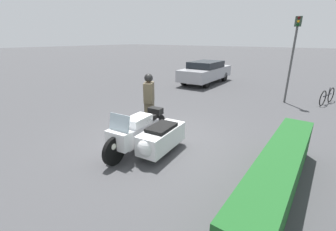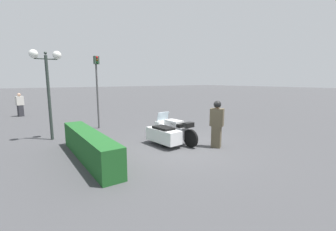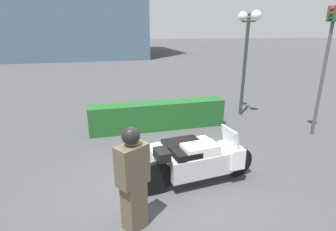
{
  "view_description": "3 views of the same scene",
  "coord_description": "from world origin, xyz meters",
  "px_view_note": "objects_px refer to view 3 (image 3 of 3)",
  "views": [
    {
      "loc": [
        4.72,
        3.75,
        2.83
      ],
      "look_at": [
        0.4,
        0.57,
        0.98
      ],
      "focal_mm": 24.0,
      "sensor_mm": 36.0,
      "label": 1
    },
    {
      "loc": [
        -6.42,
        5.13,
        2.5
      ],
      "look_at": [
        0.98,
        0.02,
        1.09
      ],
      "focal_mm": 24.0,
      "sensor_mm": 36.0,
      "label": 2
    },
    {
      "loc": [
        -1.11,
        -4.58,
        3.12
      ],
      "look_at": [
        0.43,
        1.14,
        1.15
      ],
      "focal_mm": 28.0,
      "sensor_mm": 36.0,
      "label": 3
    }
  ],
  "objects_px": {
    "police_motorcycle": "(194,157)",
    "officer_rider": "(133,177)",
    "hedge_bush_curbside": "(158,116)",
    "traffic_light_near": "(326,55)",
    "twin_lamp_post": "(247,36)"
  },
  "relations": [
    {
      "from": "traffic_light_near",
      "to": "twin_lamp_post",
      "type": "bearing_deg",
      "value": -76.92
    },
    {
      "from": "police_motorcycle",
      "to": "officer_rider",
      "type": "bearing_deg",
      "value": -146.08
    },
    {
      "from": "police_motorcycle",
      "to": "hedge_bush_curbside",
      "type": "distance_m",
      "value": 3.07
    },
    {
      "from": "police_motorcycle",
      "to": "twin_lamp_post",
      "type": "bearing_deg",
      "value": 42.61
    },
    {
      "from": "hedge_bush_curbside",
      "to": "traffic_light_near",
      "type": "relative_size",
      "value": 1.18
    },
    {
      "from": "hedge_bush_curbside",
      "to": "traffic_light_near",
      "type": "distance_m",
      "value": 5.19
    },
    {
      "from": "police_motorcycle",
      "to": "hedge_bush_curbside",
      "type": "relative_size",
      "value": 0.59
    },
    {
      "from": "police_motorcycle",
      "to": "twin_lamp_post",
      "type": "relative_size",
      "value": 0.69
    },
    {
      "from": "police_motorcycle",
      "to": "traffic_light_near",
      "type": "height_order",
      "value": "traffic_light_near"
    },
    {
      "from": "police_motorcycle",
      "to": "traffic_light_near",
      "type": "distance_m",
      "value": 4.97
    },
    {
      "from": "police_motorcycle",
      "to": "traffic_light_near",
      "type": "xyz_separation_m",
      "value": [
        4.39,
        1.32,
        1.93
      ]
    },
    {
      "from": "twin_lamp_post",
      "to": "traffic_light_near",
      "type": "distance_m",
      "value": 2.66
    },
    {
      "from": "police_motorcycle",
      "to": "officer_rider",
      "type": "relative_size",
      "value": 1.46
    },
    {
      "from": "officer_rider",
      "to": "hedge_bush_curbside",
      "type": "bearing_deg",
      "value": 130.47
    },
    {
      "from": "police_motorcycle",
      "to": "traffic_light_near",
      "type": "bearing_deg",
      "value": 10.93
    }
  ]
}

